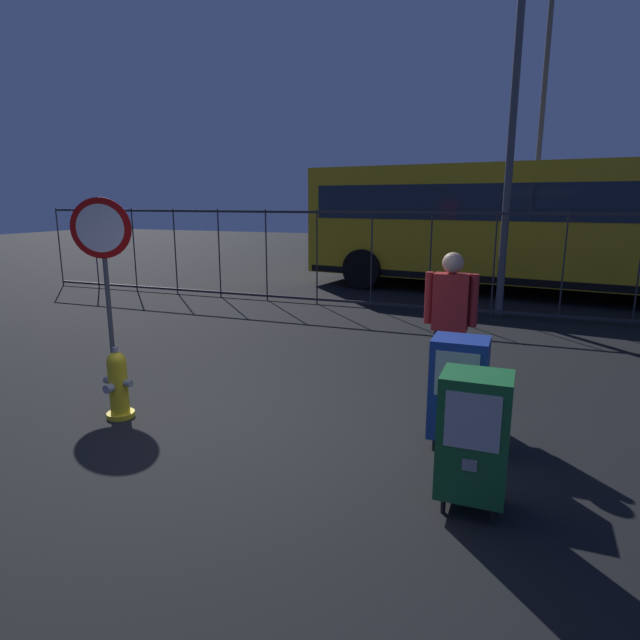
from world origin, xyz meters
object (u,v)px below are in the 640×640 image
stop_sign (103,248)px  pedestrian (450,321)px  newspaper_box_primary (459,387)px  bus_near (529,221)px  newspaper_box_secondary (474,435)px  street_light_near_left (518,53)px  fire_hydrant (118,385)px  street_light_near_right (542,116)px  bus_far (513,217)px

stop_sign → pedestrian: (4.30, 0.29, -0.65)m
newspaper_box_primary → bus_near: bearing=87.2°
newspaper_box_secondary → street_light_near_left: (-0.19, 7.14, 4.15)m
fire_hydrant → pedestrian: 3.50m
bus_near → street_light_near_left: 4.13m
newspaper_box_primary → pedestrian: pedestrian is taller
newspaper_box_secondary → pedestrian: pedestrian is taller
newspaper_box_primary → fire_hydrant: bearing=-170.7°
bus_near → street_light_near_right: 4.04m
newspaper_box_primary → street_light_near_left: size_ratio=0.12×
fire_hydrant → bus_far: bus_far is taller
fire_hydrant → bus_near: size_ratio=0.07×
newspaper_box_secondary → stop_sign: (-4.76, 1.67, 1.03)m
street_light_near_left → newspaper_box_secondary: bearing=-88.5°
bus_near → newspaper_box_secondary: bearing=-83.1°
newspaper_box_primary → street_light_near_right: size_ratio=0.13×
fire_hydrant → street_light_near_right: size_ratio=0.10×
newspaper_box_secondary → bus_far: 13.53m
fire_hydrant → bus_near: bearing=68.4°
bus_near → bus_far: 3.57m
fire_hydrant → street_light_near_left: 8.69m
street_light_near_left → street_light_near_right: size_ratio=1.07×
fire_hydrant → newspaper_box_primary: newspaper_box_primary is taller
bus_far → street_light_near_left: 7.02m
street_light_near_left → pedestrian: bearing=-92.9°
street_light_near_left → stop_sign: bearing=-129.8°
pedestrian → newspaper_box_primary: bearing=-76.8°
pedestrian → bus_near: 8.04m
newspaper_box_primary → pedestrian: 1.09m
pedestrian → street_light_near_left: bearing=87.1°
bus_near → street_light_near_right: bearing=96.3°
fire_hydrant → pedestrian: (3.09, 1.54, 0.60)m
newspaper_box_secondary → stop_sign: stop_sign is taller
fire_hydrant → newspaper_box_primary: 3.37m
pedestrian → street_light_near_right: bearing=86.0°
stop_sign → bus_near: size_ratio=0.21×
pedestrian → bus_near: size_ratio=0.16×
street_light_near_right → pedestrian: bearing=-94.0°
fire_hydrant → pedestrian: pedestrian is taller
fire_hydrant → pedestrian: bearing=26.5°
newspaper_box_secondary → bus_far: bearing=91.1°
newspaper_box_secondary → bus_far: bus_far is taller
pedestrian → street_light_near_right: size_ratio=0.22×
fire_hydrant → pedestrian: size_ratio=0.45×
pedestrian → street_light_near_right: street_light_near_right is taller
newspaper_box_primary → street_light_near_left: bearing=89.7°
newspaper_box_primary → street_light_near_right: street_light_near_right is taller
newspaper_box_secondary → street_light_near_right: bearing=88.6°
pedestrian → street_light_near_right: (0.77, 10.94, 3.49)m
street_light_near_right → stop_sign: bearing=-114.3°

